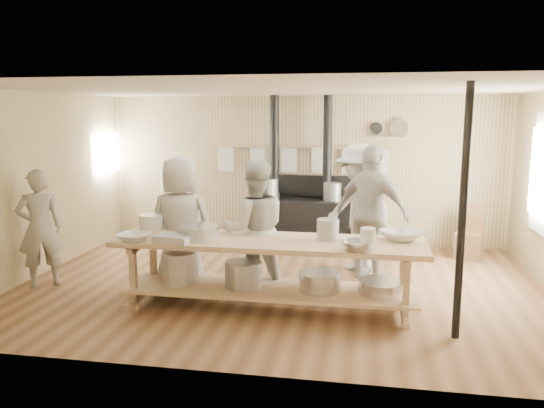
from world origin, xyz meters
name	(u,v)px	position (x,y,z in m)	size (l,w,h in m)	color
ground	(280,286)	(0.00, 0.00, 0.00)	(7.00, 7.00, 0.00)	brown
room_shell	(281,166)	(0.00, 0.00, 1.62)	(7.00, 7.00, 7.00)	tan
left_opening	(107,153)	(-3.45, 2.00, 1.60)	(0.00, 0.90, 0.90)	white
stove	(299,218)	(-0.01, 2.12, 0.52)	(1.90, 0.75, 2.60)	black
towel_rail	(302,156)	(0.00, 2.40, 1.56)	(3.00, 0.04, 0.47)	tan
back_wall_shelf	(389,131)	(1.46, 2.43, 2.00)	(0.63, 0.14, 0.32)	tan
prep_table	(268,267)	(-0.01, -0.90, 0.52)	(3.60, 0.90, 0.85)	tan
support_post	(463,214)	(2.05, -1.35, 1.30)	(0.08, 0.08, 2.60)	black
cook_far_left	(40,228)	(-3.15, -0.55, 0.79)	(0.58, 0.38, 1.59)	#A29E90
cook_left	(255,230)	(-0.25, -0.49, 0.87)	(0.84, 0.66, 1.73)	#A29E90
cook_center	(181,225)	(-1.21, -0.47, 0.89)	(0.87, 0.56, 1.77)	#A29E90
cook_right	(372,213)	(1.19, 0.51, 0.95)	(1.11, 0.46, 1.89)	#A29E90
cook_by_window	(359,208)	(1.01, 0.87, 0.94)	(1.21, 0.70, 1.87)	#A29E90
chair	(469,243)	(2.76, 1.91, 0.25)	(0.50, 0.50, 0.85)	brown
bowl_white_a	(134,237)	(-1.50, -1.23, 0.89)	(0.36, 0.36, 0.09)	white
bowl_steel_a	(153,225)	(-1.55, -0.57, 0.90)	(0.31, 0.31, 0.10)	silver
bowl_white_b	(402,235)	(1.52, -0.66, 0.91)	(0.45, 0.45, 0.11)	white
bowl_steel_b	(358,246)	(1.02, -1.23, 0.90)	(0.34, 0.34, 0.11)	silver
roasting_pan	(174,239)	(-1.02, -1.23, 0.90)	(0.42, 0.28, 0.09)	#B2B2B7
mixing_bowl_large	(198,232)	(-0.82, -1.00, 0.93)	(0.49, 0.49, 0.16)	silver
bucket_galv	(328,229)	(0.67, -0.76, 0.97)	(0.25, 0.25, 0.24)	gray
deep_bowl_enamel	(151,222)	(-1.55, -0.61, 0.95)	(0.30, 0.30, 0.19)	white
pitcher	(368,240)	(1.13, -1.23, 0.97)	(0.16, 0.16, 0.25)	white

